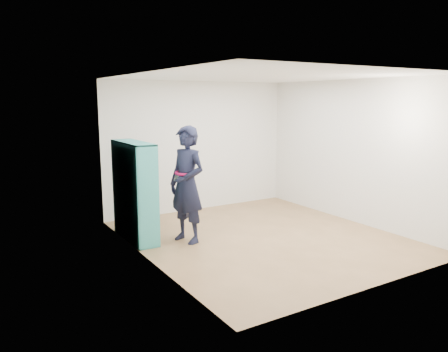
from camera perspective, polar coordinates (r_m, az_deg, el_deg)
floor at (r=7.29m, az=5.23°, el=-7.99°), size 4.50×4.50×0.00m
ceiling at (r=6.94m, az=5.58°, el=12.87°), size 4.50×4.50×0.00m
wall_left at (r=6.03m, az=-10.01°, el=0.80°), size 0.02×4.50×2.60m
wall_right at (r=8.35m, az=16.48°, el=3.08°), size 0.02×4.50×2.60m
wall_back at (r=8.89m, az=-3.33°, el=3.88°), size 4.00×0.02×2.60m
wall_front at (r=5.40m, az=19.85°, el=-0.73°), size 4.00×0.02×2.60m
bookshelf at (r=7.13m, az=-11.78°, el=-2.14°), size 0.35×1.19×1.59m
person at (r=6.88m, az=-4.86°, el=-1.12°), size 0.63×0.78×1.85m
smartphone at (r=6.81m, az=-6.21°, el=-0.21°), size 0.06×0.09×0.14m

